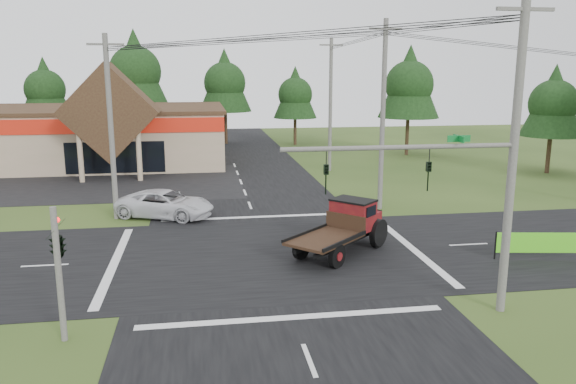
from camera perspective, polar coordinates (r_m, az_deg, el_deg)
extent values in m
plane|color=#2C4217|center=(26.53, -1.97, -6.40)|extent=(120.00, 120.00, 0.00)
cube|color=black|center=(26.53, -1.97, -6.38)|extent=(12.00, 120.00, 0.02)
cube|color=black|center=(26.53, -1.97, -6.37)|extent=(120.00, 12.00, 0.02)
cube|color=black|center=(46.11, -22.53, 0.68)|extent=(28.00, 14.00, 0.02)
cube|color=tan|center=(56.81, -22.16, 5.25)|extent=(30.00, 15.00, 5.00)
cube|color=#392017|center=(56.60, -22.37, 7.81)|extent=(30.40, 15.40, 0.30)
cube|color=#B51D0D|center=(49.38, -24.26, 6.04)|extent=(30.00, 0.12, 1.20)
cube|color=#392017|center=(47.11, -17.58, 7.76)|extent=(7.78, 4.00, 7.78)
cylinder|color=tan|center=(46.17, -20.33, 3.37)|extent=(0.40, 0.40, 4.00)
cylinder|color=tan|center=(45.49, -14.89, 3.60)|extent=(0.40, 0.40, 4.00)
cube|color=black|center=(48.47, -17.13, 3.37)|extent=(8.00, 0.08, 2.60)
cylinder|color=#595651|center=(20.97, 21.44, -2.32)|extent=(0.24, 0.24, 7.00)
cylinder|color=#595651|center=(18.80, 11.41, 4.47)|extent=(8.00, 0.16, 0.16)
imported|color=black|center=(19.32, 14.07, 1.55)|extent=(0.16, 0.20, 1.00)
imported|color=black|center=(18.25, 3.88, 1.28)|extent=(0.16, 0.20, 1.00)
cube|color=#0C6626|center=(19.55, 16.97, 5.21)|extent=(0.80, 0.04, 0.22)
cylinder|color=#595651|center=(19.10, -22.25, -7.84)|extent=(0.20, 0.20, 4.40)
imported|color=black|center=(18.85, -22.47, -3.34)|extent=(0.53, 2.48, 1.00)
sphere|color=#FF0C0C|center=(18.94, -22.42, -2.63)|extent=(0.18, 0.18, 0.18)
cylinder|color=#595651|center=(20.59, 21.87, 3.08)|extent=(0.30, 0.30, 11.00)
cube|color=#595651|center=(20.48, 22.99, 16.74)|extent=(2.00, 0.12, 0.12)
cylinder|color=#595651|center=(33.51, -17.55, 6.13)|extent=(0.30, 0.30, 10.50)
cube|color=#595651|center=(33.39, -18.07, 14.08)|extent=(2.00, 0.12, 0.12)
cylinder|color=#595651|center=(34.86, 9.60, 7.56)|extent=(0.30, 0.30, 11.50)
cube|color=#595651|center=(34.85, 9.91, 16.02)|extent=(2.00, 0.12, 0.12)
cylinder|color=#595651|center=(48.33, 4.33, 8.74)|extent=(0.30, 0.30, 11.20)
cube|color=#595651|center=(48.29, 4.43, 14.67)|extent=(2.00, 0.12, 0.12)
cylinder|color=#332316|center=(69.43, -23.13, 5.64)|extent=(0.36, 0.36, 3.50)
cone|color=black|center=(69.13, -23.48, 9.79)|extent=(5.60, 5.60, 6.60)
sphere|color=black|center=(69.14, -23.46, 9.55)|extent=(4.40, 4.40, 4.40)
cylinder|color=#332316|center=(66.64, -14.97, 6.42)|extent=(0.36, 0.36, 4.55)
cone|color=black|center=(66.35, -15.29, 12.07)|extent=(7.28, 7.28, 8.58)
sphere|color=black|center=(66.35, -15.27, 11.73)|extent=(5.72, 5.72, 5.72)
cylinder|color=#332316|center=(67.36, -6.33, 6.51)|extent=(0.36, 0.36, 3.85)
cone|color=black|center=(67.05, -6.44, 11.24)|extent=(6.16, 6.16, 7.26)
sphere|color=black|center=(67.06, -6.44, 10.96)|extent=(4.84, 4.84, 4.84)
cylinder|color=#332316|center=(66.26, 0.72, 6.19)|extent=(0.36, 0.36, 3.15)
cone|color=black|center=(65.94, 0.73, 10.12)|extent=(5.04, 5.04, 5.94)
sphere|color=black|center=(65.95, 0.73, 9.88)|extent=(3.96, 3.96, 3.96)
cylinder|color=#332316|center=(59.20, 12.00, 5.56)|extent=(0.36, 0.36, 3.85)
cone|color=black|center=(58.85, 12.24, 10.93)|extent=(6.16, 6.16, 7.26)
sphere|color=black|center=(58.86, 12.23, 10.61)|extent=(4.84, 4.84, 4.84)
cylinder|color=#332316|center=(52.29, 24.94, 3.46)|extent=(0.36, 0.36, 3.15)
cone|color=black|center=(51.89, 25.39, 8.43)|extent=(5.04, 5.04, 5.94)
sphere|color=black|center=(51.90, 25.36, 8.13)|extent=(3.96, 3.96, 3.96)
imported|color=silver|center=(33.83, -12.36, -1.19)|extent=(6.30, 4.70, 1.59)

